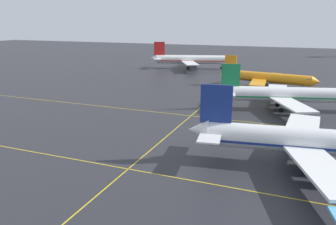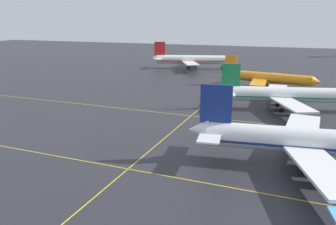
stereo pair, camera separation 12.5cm
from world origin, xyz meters
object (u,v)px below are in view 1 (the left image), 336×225
object	(u,v)px
airliner_third_row	(286,95)
airliner_far_right_stand	(191,60)
airliner_second_row	(315,142)
airliner_far_left_stand	(266,78)

from	to	relation	value
airliner_third_row	airliner_far_right_stand	distance (m)	79.76
airliner_second_row	airliner_far_right_stand	bearing A→B (deg)	117.55
airliner_second_row	airliner_far_left_stand	size ratio (longest dim) A/B	1.20
airliner_second_row	airliner_far_right_stand	distance (m)	113.59
airliner_far_left_stand	airliner_far_right_stand	distance (m)	53.36
airliner_far_right_stand	airliner_third_row	bearing A→B (deg)	-54.22
airliner_third_row	airliner_far_left_stand	size ratio (longest dim) A/B	1.10
airliner_far_left_stand	airliner_far_right_stand	xyz separation A→B (m)	(-38.77, 36.66, 0.71)
airliner_second_row	airliner_far_right_stand	xyz separation A→B (m)	(-52.53, 100.71, -0.01)
airliner_second_row	airliner_far_left_stand	world-z (taller)	airliner_second_row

